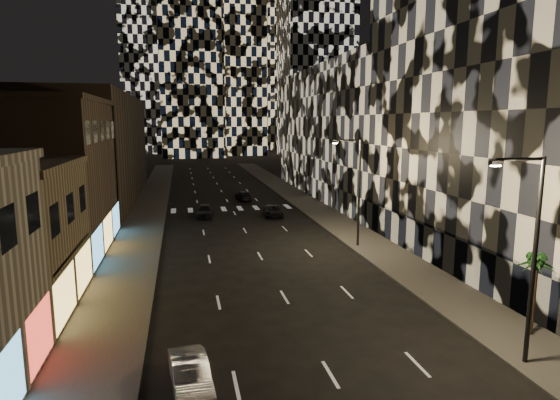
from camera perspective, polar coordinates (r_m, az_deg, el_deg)
name	(u,v)px	position (r m, az deg, el deg)	size (l,w,h in m)	color
sidewalk_left	(147,211)	(57.53, -15.85, -1.32)	(4.00, 120.00, 0.15)	#47443F
sidewalk_right	(310,205)	(59.53, 3.71, -0.61)	(4.00, 120.00, 0.15)	#47443F
curb_left	(166,210)	(57.41, -13.76, -1.25)	(0.20, 120.00, 0.15)	#4C4C47
curb_right	(294,206)	(59.00, 1.75, -0.69)	(0.20, 120.00, 0.15)	#4C4C47
retail_brown	(38,180)	(41.69, -27.37, 2.21)	(10.00, 15.00, 12.00)	#4F3D2C
retail_filler_left	(96,148)	(67.44, -21.54, 5.86)	(10.00, 40.00, 14.00)	#4F3D2C
midrise_right	(532,115)	(40.31, 28.37, 9.06)	(16.00, 25.00, 22.00)	#232326
midrise_base	(432,244)	(36.98, 17.99, -5.10)	(0.60, 25.00, 3.00)	#383838
midrise_filler_right	(365,133)	(68.50, 10.36, 8.09)	(16.00, 40.00, 18.00)	#232326
streetlight_near	(530,247)	(22.33, 28.22, -5.07)	(2.55, 0.25, 9.00)	black
streetlight_far	(357,185)	(39.43, 9.32, 1.84)	(2.55, 0.25, 9.00)	black
car_silver_parked	(190,376)	(19.97, -10.86, -20.28)	(1.41, 4.06, 1.34)	#9F9FA4
car_dark_midlane	(205,211)	(52.91, -9.17, -1.29)	(1.70, 4.22, 1.44)	black
car_dark_oncoming	(244,196)	(63.67, -4.46, 0.54)	(1.73, 4.25, 1.23)	black
car_dark_rightlane	(274,211)	(52.56, -0.73, -1.36)	(2.01, 4.36, 1.21)	black
palm_tree	(536,267)	(26.00, 28.72, -7.23)	(2.12, 2.08, 4.15)	#47331E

